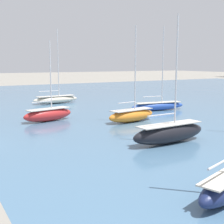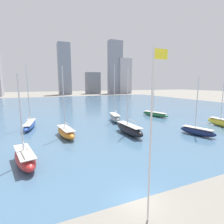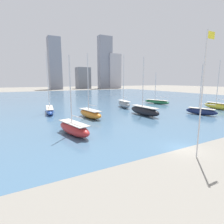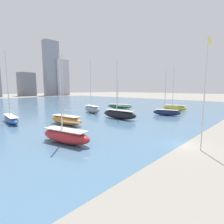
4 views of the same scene
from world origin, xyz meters
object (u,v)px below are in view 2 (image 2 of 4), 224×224
sailboat_navy (197,131)px  sailboat_blue (30,125)px  sailboat_green (155,114)px  sailboat_orange (66,132)px  sailboat_black (129,129)px  sailboat_yellow (222,122)px  flag_pole (151,133)px  sailboat_gray (115,117)px  sailboat_red (25,158)px

sailboat_navy → sailboat_blue: bearing=131.3°
sailboat_blue → sailboat_green: sailboat_blue is taller
sailboat_green → sailboat_orange: size_ratio=0.79×
sailboat_black → sailboat_orange: 13.07m
sailboat_yellow → sailboat_orange: sailboat_yellow is taller
flag_pole → sailboat_black: 24.36m
sailboat_green → sailboat_gray: bearing=171.1°
sailboat_black → sailboat_gray: sailboat_gray is taller
sailboat_orange → sailboat_blue: bearing=115.1°
sailboat_yellow → sailboat_red: bearing=-169.3°
sailboat_gray → sailboat_green: sailboat_gray is taller
sailboat_black → flag_pole: bearing=-117.1°
sailboat_yellow → sailboat_orange: 38.25m
flag_pole → sailboat_orange: (-2.68, 24.90, -6.05)m
sailboat_gray → sailboat_blue: (-22.06, 1.12, -0.31)m
sailboat_red → sailboat_yellow: bearing=-7.0°
sailboat_black → sailboat_navy: bearing=-27.6°
sailboat_black → sailboat_yellow: 25.28m
sailboat_red → sailboat_orange: 12.63m
sailboat_green → sailboat_red: bearing=-166.1°
sailboat_blue → sailboat_yellow: bearing=-13.3°
sailboat_yellow → sailboat_orange: size_ratio=1.00×
flag_pole → sailboat_red: size_ratio=1.10×
sailboat_gray → flag_pole: bearing=-98.5°
sailboat_red → sailboat_green: 43.53m
flag_pole → sailboat_blue: (-9.70, 35.52, -6.20)m
sailboat_navy → sailboat_black: (-12.86, 6.10, 0.23)m
flag_pole → sailboat_green: flag_pole is taller
flag_pole → sailboat_red: bearing=123.7°
sailboat_navy → sailboat_blue: sailboat_blue is taller
flag_pole → sailboat_blue: 37.34m
sailboat_red → sailboat_gray: bearing=30.2°
sailboat_navy → sailboat_yellow: size_ratio=0.86×
flag_pole → sailboat_orange: sailboat_orange is taller
sailboat_green → sailboat_yellow: (7.18, -18.07, 0.24)m
sailboat_blue → sailboat_red: bearing=-82.0°
sailboat_yellow → flag_pole: bearing=-146.9°
sailboat_black → sailboat_green: (17.94, 15.14, -0.36)m
flag_pole → sailboat_gray: sailboat_gray is taller
sailboat_black → sailboat_green: bearing=37.9°
sailboat_navy → sailboat_orange: 27.19m
sailboat_navy → sailboat_orange: sailboat_orange is taller
sailboat_black → sailboat_red: sailboat_black is taller
flag_pole → sailboat_gray: 37.02m
sailboat_red → sailboat_navy: bearing=-10.5°
sailboat_green → flag_pole: bearing=-144.2°
sailboat_red → sailboat_yellow: size_ratio=0.85×
flag_pole → sailboat_navy: (22.78, 15.34, -6.16)m
flag_pole → sailboat_red: 18.22m
sailboat_gray → sailboat_blue: 22.09m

